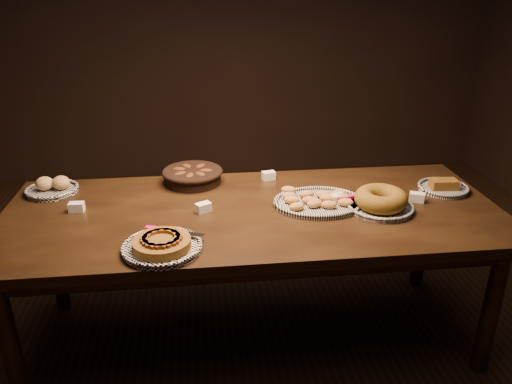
{
  "coord_description": "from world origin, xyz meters",
  "views": [
    {
      "loc": [
        -0.24,
        -2.17,
        1.78
      ],
      "look_at": [
        0.02,
        0.05,
        0.82
      ],
      "focal_mm": 35.0,
      "sensor_mm": 36.0,
      "label": 1
    }
  ],
  "objects": [
    {
      "name": "croissant_basket",
      "position": [
        -0.29,
        0.38,
        0.8
      ],
      "size": [
        0.36,
        0.36,
        0.08
      ],
      "rotation": [
        0.0,
        0.0,
        0.21
      ],
      "color": "black",
      "rests_on": "buffet_table"
    },
    {
      "name": "apple_tart_plate",
      "position": [
        -0.42,
        -0.34,
        0.77
      ],
      "size": [
        0.34,
        0.33,
        0.06
      ],
      "rotation": [
        0.0,
        0.0,
        -0.12
      ],
      "color": "white",
      "rests_on": "buffet_table"
    },
    {
      "name": "buffet_table",
      "position": [
        0.0,
        0.0,
        0.68
      ],
      "size": [
        2.4,
        1.0,
        0.75
      ],
      "color": "black",
      "rests_on": "ground"
    },
    {
      "name": "loaf_plate",
      "position": [
        1.02,
        0.12,
        0.77
      ],
      "size": [
        0.26,
        0.26,
        0.06
      ],
      "rotation": [
        0.0,
        0.0,
        -0.07
      ],
      "color": "black",
      "rests_on": "buffet_table"
    },
    {
      "name": "madeleine_platter",
      "position": [
        0.32,
        0.02,
        0.77
      ],
      "size": [
        0.44,
        0.36,
        0.05
      ],
      "rotation": [
        0.0,
        0.0,
        -0.15
      ],
      "color": "black",
      "rests_on": "buffet_table"
    },
    {
      "name": "bread_roll_plate",
      "position": [
        -1.02,
        0.34,
        0.78
      ],
      "size": [
        0.27,
        0.27,
        0.08
      ],
      "rotation": [
        0.0,
        0.0,
        0.02
      ],
      "color": "white",
      "rests_on": "buffet_table"
    },
    {
      "name": "bundt_cake_plate",
      "position": [
        0.61,
        -0.07,
        0.79
      ],
      "size": [
        0.36,
        0.32,
        0.1
      ],
      "rotation": [
        0.0,
        0.0,
        0.16
      ],
      "color": "black",
      "rests_on": "buffet_table"
    },
    {
      "name": "ground",
      "position": [
        0.0,
        0.0,
        0.0
      ],
      "size": [
        5.0,
        5.0,
        0.0
      ],
      "primitive_type": "plane",
      "color": "black",
      "rests_on": "ground"
    },
    {
      "name": "tent_cards",
      "position": [
        0.06,
        0.1,
        0.77
      ],
      "size": [
        1.74,
        0.44,
        0.04
      ],
      "color": "white",
      "rests_on": "buffet_table"
    }
  ]
}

